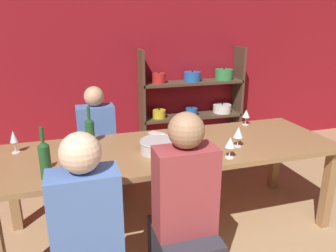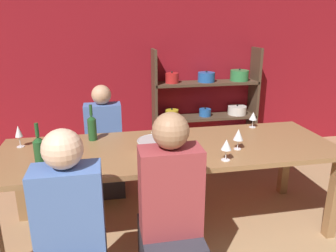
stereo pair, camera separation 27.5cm
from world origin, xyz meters
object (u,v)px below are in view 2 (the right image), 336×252
object	(u,v)px
shelf_unit	(207,111)
wine_bottle_dark	(92,127)
mixing_bowl	(157,145)
person_near_a	(73,252)
wine_bottle_green	(40,154)
wine_glass_red_b	(238,135)
wine_glass_empty_b	(42,150)
wine_glass_red_a	(77,150)
person_far_a	(105,153)
wine_glass_white_a	(253,116)
wine_glass_empty_c	(18,132)
dining_table	(170,156)
person_near_b	(170,233)
wine_glass_empty_a	(226,145)
cell_phone	(160,133)

from	to	relation	value
shelf_unit	wine_bottle_dark	size ratio (longest dim) A/B	4.57
mixing_bowl	person_near_a	world-z (taller)	person_near_a
wine_bottle_green	mixing_bowl	bearing A→B (deg)	15.42
wine_bottle_dark	wine_glass_red_b	world-z (taller)	wine_bottle_dark
wine_glass_empty_b	wine_glass_red_a	bearing A→B (deg)	-21.72
wine_glass_red_a	person_far_a	distance (m)	1.16
wine_glass_white_a	wine_glass_red_a	bearing A→B (deg)	-159.70
wine_bottle_green	wine_glass_empty_c	distance (m)	0.60
wine_bottle_dark	wine_glass_empty_b	xyz separation A→B (m)	(-0.35, -0.44, -0.01)
wine_glass_empty_b	wine_glass_white_a	world-z (taller)	wine_glass_white_a
mixing_bowl	wine_glass_empty_c	size ratio (longest dim) A/B	1.70
dining_table	wine_glass_white_a	size ratio (longest dim) A/B	17.82
dining_table	wine_bottle_dark	world-z (taller)	wine_bottle_dark
wine_bottle_green	person_near_a	distance (m)	0.69
wine_glass_red_a	wine_glass_red_b	bearing A→B (deg)	3.94
wine_bottle_dark	person_near_b	xyz separation A→B (m)	(0.48, -1.04, -0.41)
wine_glass_red_a	person_near_a	distance (m)	0.69
wine_glass_empty_c	person_near_a	world-z (taller)	person_near_a
wine_bottle_dark	wine_glass_empty_a	size ratio (longest dim) A/B	1.92
wine_bottle_dark	person_near_a	size ratio (longest dim) A/B	0.26
wine_glass_empty_c	person_far_a	world-z (taller)	person_far_a
wine_glass_empty_a	person_far_a	xyz separation A→B (m)	(-0.89, 1.16, -0.46)
wine_glass_red_b	shelf_unit	bearing A→B (deg)	79.49
wine_glass_red_a	wine_glass_empty_b	xyz separation A→B (m)	(-0.25, 0.10, -0.02)
mixing_bowl	person_near_a	distance (m)	1.01
wine_bottle_green	person_near_a	world-z (taller)	person_near_a
cell_phone	person_near_b	distance (m)	1.14
wine_glass_white_a	wine_glass_red_b	bearing A→B (deg)	-125.68
cell_phone	person_near_b	size ratio (longest dim) A/B	0.12
wine_glass_empty_c	cell_phone	bearing A→B (deg)	5.36
wine_glass_white_a	person_far_a	bearing A→B (deg)	162.66
person_near_b	dining_table	bearing A→B (deg)	78.57
person_near_b	wine_bottle_green	bearing A→B (deg)	151.60
shelf_unit	wine_bottle_dark	bearing A→B (deg)	-136.78
dining_table	wine_bottle_green	size ratio (longest dim) A/B	7.82
wine_glass_red_a	wine_glass_empty_b	world-z (taller)	wine_glass_red_a
wine_bottle_dark	person_near_a	bearing A→B (deg)	-96.02
wine_glass_red_a	wine_glass_red_b	distance (m)	1.26
shelf_unit	wine_glass_empty_b	size ratio (longest dim) A/B	9.38
mixing_bowl	wine_glass_white_a	bearing A→B (deg)	22.87
dining_table	wine_glass_red_a	world-z (taller)	wine_glass_red_a
wine_glass_red_b	wine_glass_empty_c	xyz separation A→B (m)	(-1.74, 0.39, 0.01)
person_near_b	person_near_a	bearing A→B (deg)	-176.35
person_far_a	shelf_unit	bearing A→B (deg)	-147.47
dining_table	person_near_a	world-z (taller)	person_near_a
person_far_a	mixing_bowl	bearing A→B (deg)	115.34
wine_bottle_green	wine_glass_empty_a	size ratio (longest dim) A/B	2.15
wine_bottle_dark	person_near_b	world-z (taller)	person_near_b
shelf_unit	wine_bottle_green	bearing A→B (deg)	-132.36
wine_bottle_dark	person_near_b	distance (m)	1.22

